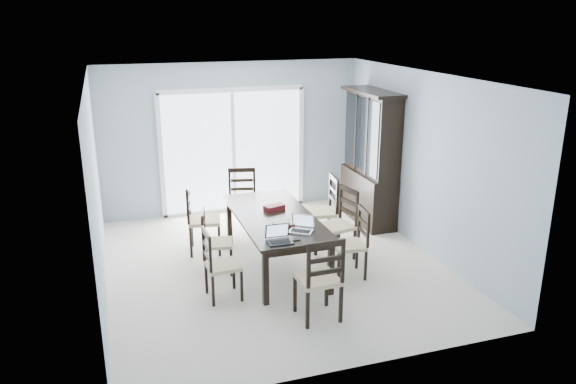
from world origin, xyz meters
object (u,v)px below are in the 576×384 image
at_px(laptop_dark, 280,239).
at_px(cell_phone, 296,240).
at_px(chair_left_near, 215,257).
at_px(chair_end_far, 242,193).
at_px(chair_left_mid, 211,235).
at_px(chair_right_far, 326,203).
at_px(game_box, 274,207).
at_px(hot_tub, 197,174).
at_px(chair_right_near, 356,235).
at_px(dining_table, 275,221).
at_px(laptop_silver, 301,228).
at_px(chair_end_near, 322,271).
at_px(china_hutch, 370,159).
at_px(chair_left_far, 197,211).
at_px(chair_right_mid, 342,216).

bearing_deg(laptop_dark, cell_phone, 5.60).
distance_m(chair_left_near, chair_end_far, 2.34).
xyz_separation_m(chair_left_mid, chair_right_far, (1.84, 0.49, 0.10)).
height_order(chair_right_far, game_box, chair_right_far).
bearing_deg(hot_tub, chair_right_near, -70.55).
distance_m(chair_end_far, cell_phone, 2.42).
bearing_deg(dining_table, laptop_silver, -78.70).
bearing_deg(chair_end_near, laptop_silver, 84.16).
xyz_separation_m(china_hutch, laptop_silver, (-1.89, -1.93, -0.27)).
bearing_deg(chair_left_near, cell_phone, 72.29).
xyz_separation_m(laptop_dark, cell_phone, (0.21, 0.01, -0.04)).
xyz_separation_m(china_hutch, chair_left_far, (-2.95, -0.41, -0.44)).
height_order(laptop_silver, cell_phone, laptop_silver).
bearing_deg(chair_right_far, game_box, 119.85).
bearing_deg(china_hutch, chair_right_near, -120.62).
bearing_deg(laptop_dark, chair_right_near, 18.21).
distance_m(dining_table, chair_right_far, 1.15).
bearing_deg(dining_table, chair_left_far, 137.83).
bearing_deg(chair_left_mid, laptop_silver, 64.57).
height_order(chair_left_near, chair_right_far, chair_right_far).
relative_size(chair_left_near, chair_end_far, 0.90).
bearing_deg(chair_left_far, chair_right_far, 93.29).
distance_m(chair_left_mid, chair_right_mid, 1.86).
relative_size(dining_table, chair_end_near, 1.85).
relative_size(china_hutch, game_box, 7.80).
relative_size(chair_right_near, laptop_silver, 3.04).
xyz_separation_m(dining_table, game_box, (0.06, 0.22, 0.11)).
xyz_separation_m(chair_right_near, game_box, (-0.87, 0.81, 0.21)).
xyz_separation_m(chair_right_near, chair_right_mid, (0.07, 0.63, 0.05)).
bearing_deg(dining_table, game_box, 74.75).
height_order(chair_left_near, chair_left_far, chair_left_far).
bearing_deg(chair_end_far, game_box, 110.05).
bearing_deg(chair_left_near, dining_table, 122.22).
height_order(dining_table, chair_end_near, chair_end_near).
relative_size(chair_right_mid, chair_end_far, 1.01).
bearing_deg(laptop_dark, game_box, 78.34).
bearing_deg(laptop_dark, laptop_silver, 37.56).
xyz_separation_m(china_hutch, game_box, (-1.96, -1.03, -0.29)).
bearing_deg(chair_right_far, chair_right_near, -174.94).
relative_size(laptop_silver, game_box, 1.26).
bearing_deg(chair_end_near, chair_right_mid, 58.29).
bearing_deg(chair_right_far, laptop_silver, 153.92).
xyz_separation_m(laptop_dark, laptop_silver, (0.35, 0.25, -0.00)).
bearing_deg(china_hutch, chair_left_near, -147.17).
relative_size(chair_right_mid, hot_tub, 0.56).
xyz_separation_m(cell_phone, hot_tub, (-0.49, 4.37, -0.30)).
bearing_deg(hot_tub, chair_end_near, -83.58).
distance_m(chair_end_far, hot_tub, 2.00).
xyz_separation_m(chair_left_far, laptop_dark, (0.71, -1.77, 0.17)).
relative_size(chair_right_mid, chair_right_far, 0.97).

